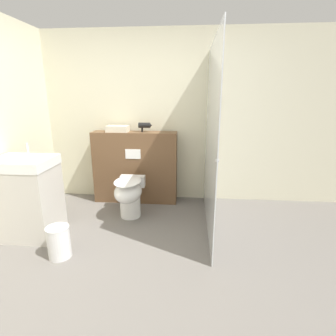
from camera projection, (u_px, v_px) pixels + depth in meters
ground_plane at (127, 270)px, 2.47m from camera, size 12.00×12.00×0.00m
wall_back at (153, 118)px, 3.95m from camera, size 8.00×0.06×2.50m
partition_panel at (136, 167)px, 3.97m from camera, size 1.25×0.29×1.07m
shower_glass at (211, 139)px, 3.06m from camera, size 0.04×1.75×2.18m
toilet at (129, 194)px, 3.45m from camera, size 0.35×0.59×0.54m
sink_vanity at (27, 197)px, 2.98m from camera, size 0.64×0.52×1.07m
hair_drier at (145, 125)px, 3.79m from camera, size 0.20×0.08×0.14m
folded_towel at (118, 129)px, 3.81m from camera, size 0.32×0.20×0.09m
waste_bin at (59, 242)px, 2.63m from camera, size 0.23×0.23×0.33m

